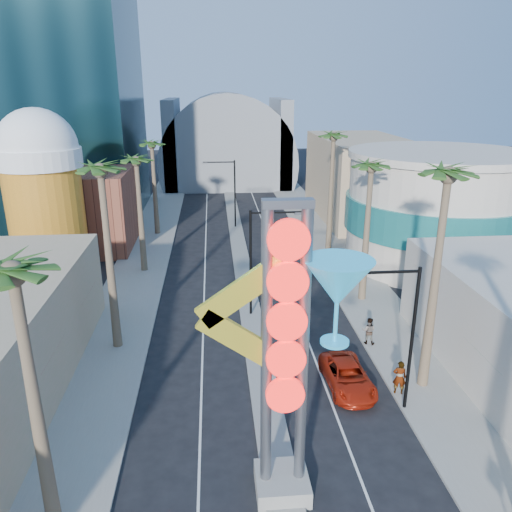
# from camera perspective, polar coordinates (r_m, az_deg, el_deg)

# --- Properties ---
(sidewalk_west) EXTENTS (5.00, 100.00, 0.15)m
(sidewalk_west) POSITION_cam_1_polar(r_m,az_deg,el_deg) (51.58, -12.48, 0.32)
(sidewalk_west) COLOR gray
(sidewalk_west) RESTS_ON ground
(sidewalk_east) EXTENTS (5.00, 100.00, 0.15)m
(sidewalk_east) POSITION_cam_1_polar(r_m,az_deg,el_deg) (52.51, 8.52, 0.90)
(sidewalk_east) COLOR gray
(sidewalk_east) RESTS_ON ground
(median) EXTENTS (1.60, 84.00, 0.15)m
(median) POSITION_cam_1_polar(r_m,az_deg,el_deg) (54.03, -2.07, 1.62)
(median) COLOR gray
(median) RESTS_ON ground
(hotel_tower) EXTENTS (20.00, 20.00, 50.00)m
(hotel_tower) POSITION_cam_1_polar(r_m,az_deg,el_deg) (68.88, -23.67, 24.92)
(hotel_tower) COLOR black
(hotel_tower) RESTS_ON ground
(brick_filler_west) EXTENTS (10.00, 10.00, 8.00)m
(brick_filler_west) POSITION_cam_1_polar(r_m,az_deg,el_deg) (54.61, -19.20, 5.03)
(brick_filler_west) COLOR brown
(brick_filler_west) RESTS_ON ground
(filler_east) EXTENTS (10.00, 20.00, 10.00)m
(filler_east) POSITION_cam_1_polar(r_m,az_deg,el_deg) (65.19, 11.75, 8.73)
(filler_east) COLOR tan
(filler_east) RESTS_ON ground
(beer_mug) EXTENTS (7.00, 7.00, 14.50)m
(beer_mug) POSITION_cam_1_polar(r_m,az_deg,el_deg) (46.59, -23.17, 7.14)
(beer_mug) COLOR #B77318
(beer_mug) RESTS_ON ground
(turquoise_building) EXTENTS (16.60, 16.60, 10.60)m
(turquoise_building) POSITION_cam_1_polar(r_m,az_deg,el_deg) (49.33, 19.84, 5.03)
(turquoise_building) COLOR beige
(turquoise_building) RESTS_ON ground
(canopy) EXTENTS (22.00, 16.00, 22.00)m
(canopy) POSITION_cam_1_polar(r_m,az_deg,el_deg) (86.35, -3.31, 11.08)
(canopy) COLOR slate
(canopy) RESTS_ON ground
(neon_sign) EXTENTS (6.53, 2.60, 12.55)m
(neon_sign) POSITION_cam_1_polar(r_m,az_deg,el_deg) (19.02, 5.83, -9.10)
(neon_sign) COLOR gray
(neon_sign) RESTS_ON ground
(streetlight_0) EXTENTS (3.79, 0.25, 8.00)m
(streetlight_0) POSITION_cam_1_polar(r_m,az_deg,el_deg) (35.50, 0.26, 0.37)
(streetlight_0) COLOR black
(streetlight_0) RESTS_ON ground
(streetlight_1) EXTENTS (3.79, 0.25, 8.00)m
(streetlight_1) POSITION_cam_1_polar(r_m,az_deg,el_deg) (58.63, -2.97, 7.85)
(streetlight_1) COLOR black
(streetlight_1) RESTS_ON ground
(streetlight_2) EXTENTS (3.45, 0.25, 8.00)m
(streetlight_2) POSITION_cam_1_polar(r_m,az_deg,el_deg) (26.03, 16.57, -7.81)
(streetlight_2) COLOR black
(streetlight_2) RESTS_ON ground
(palm_0) EXTENTS (2.40, 2.40, 11.70)m
(palm_0) POSITION_cam_1_polar(r_m,az_deg,el_deg) (17.93, -25.80, -3.57)
(palm_0) COLOR brown
(palm_0) RESTS_ON ground
(palm_1) EXTENTS (2.40, 2.40, 12.70)m
(palm_1) POSITION_cam_1_polar(r_m,az_deg,el_deg) (30.67, -17.25, 8.02)
(palm_1) COLOR brown
(palm_1) RESTS_ON ground
(palm_2) EXTENTS (2.40, 2.40, 11.20)m
(palm_2) POSITION_cam_1_polar(r_m,az_deg,el_deg) (44.48, -13.48, 9.79)
(palm_2) COLOR brown
(palm_2) RESTS_ON ground
(palm_3) EXTENTS (2.40, 2.40, 11.20)m
(palm_3) POSITION_cam_1_polar(r_m,az_deg,el_deg) (56.27, -11.79, 11.76)
(palm_3) COLOR brown
(palm_3) RESTS_ON ground
(palm_5) EXTENTS (2.40, 2.40, 13.20)m
(palm_5) POSITION_cam_1_polar(r_m,az_deg,el_deg) (26.63, 20.94, 7.03)
(palm_5) COLOR brown
(palm_5) RESTS_ON ground
(palm_6) EXTENTS (2.40, 2.40, 11.70)m
(palm_6) POSITION_cam_1_polar(r_m,az_deg,el_deg) (37.84, 13.00, 8.97)
(palm_6) COLOR brown
(palm_6) RESTS_ON ground
(palm_7) EXTENTS (2.40, 2.40, 12.70)m
(palm_7) POSITION_cam_1_polar(r_m,az_deg,el_deg) (49.17, 8.83, 12.51)
(palm_7) COLOR brown
(palm_7) RESTS_ON ground
(red_pickup) EXTENTS (2.50, 5.08, 1.39)m
(red_pickup) POSITION_cam_1_polar(r_m,az_deg,el_deg) (29.29, 10.40, -13.37)
(red_pickup) COLOR #B6230E
(red_pickup) RESTS_ON ground
(pedestrian_a) EXTENTS (0.82, 0.64, 1.98)m
(pedestrian_a) POSITION_cam_1_polar(r_m,az_deg,el_deg) (29.00, 16.08, -13.18)
(pedestrian_a) COLOR gray
(pedestrian_a) RESTS_ON sidewalk_east
(pedestrian_b) EXTENTS (1.08, 0.97, 1.81)m
(pedestrian_b) POSITION_cam_1_polar(r_m,az_deg,el_deg) (33.60, 12.75, -8.34)
(pedestrian_b) COLOR gray
(pedestrian_b) RESTS_ON sidewalk_east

